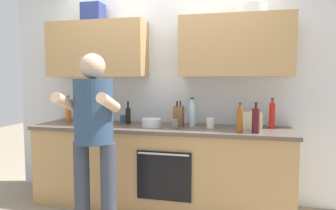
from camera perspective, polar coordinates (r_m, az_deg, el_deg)
ground_plane at (r=3.56m, az=-1.73°, el=-18.58°), size 12.00×12.00×0.00m
back_wall_unit at (r=3.53m, az=-0.64°, el=6.21°), size 4.00×0.38×2.50m
counter at (r=3.41m, az=-1.74°, el=-11.61°), size 2.84×0.67×0.90m
person_standing at (r=2.73m, az=-13.99°, el=-4.66°), size 0.49×0.45×1.64m
bottle_hotsauce at (r=3.36m, az=19.21°, el=-1.86°), size 0.06×0.06×0.32m
bottle_vinegar at (r=3.78m, az=-14.09°, el=-1.36°), size 0.06×0.06×0.28m
bottle_water at (r=3.32m, az=4.60°, el=-1.79°), size 0.08×0.08×0.32m
bottle_syrup at (r=3.01m, az=13.53°, el=-2.73°), size 0.06×0.06×0.29m
bottle_juice at (r=3.95m, az=-18.44°, el=-0.88°), size 0.07×0.07×0.32m
bottle_wine at (r=3.02m, az=16.37°, el=-2.82°), size 0.07×0.07×0.30m
bottle_soy at (r=3.51m, az=-7.62°, el=-1.98°), size 0.06×0.06×0.27m
cup_tea at (r=3.63m, az=-8.52°, el=-2.65°), size 0.08×0.08×0.09m
cup_coffee at (r=3.23m, az=8.09°, el=-3.43°), size 0.08×0.08×0.11m
cup_stoneware at (r=3.17m, az=1.28°, el=-3.63°), size 0.08×0.08×0.10m
mixing_bowl at (r=3.28m, az=-3.17°, el=-3.41°), size 0.21×0.21×0.09m
knife_block at (r=3.32m, az=2.04°, el=-2.14°), size 0.10×0.14×0.28m
grocery_bag_rice at (r=3.30m, az=15.38°, el=-2.80°), size 0.24×0.20×0.17m
grocery_bag_produce at (r=3.46m, az=-13.06°, el=-2.27°), size 0.25×0.24×0.19m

